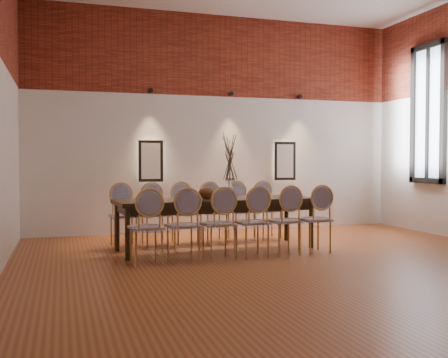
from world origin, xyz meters
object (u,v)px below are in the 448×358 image
object	(u,v)px
chair_far_a	(124,216)
bowl	(207,193)
chair_near_e	(284,221)
book	(220,197)
chair_far_e	(241,211)
chair_far_b	(155,214)
chair_near_f	(314,219)
dining_table	(216,224)
chair_far_d	(214,212)
chair_near_b	(183,226)
vase	(230,188)
chair_far_f	(268,210)
chair_near_a	(146,227)
chair_near_c	(219,224)
chair_near_d	(252,222)
chair_far_c	(185,213)

from	to	relation	value
chair_far_a	bowl	xyz separation A→B (m)	(1.11, -0.72, 0.37)
chair_near_e	book	world-z (taller)	chair_near_e
chair_far_a	chair_far_e	size ratio (longest dim) A/B	1.00
book	chair_far_b	bearing A→B (deg)	140.45
chair_near_f	chair_far_a	world-z (taller)	same
book	chair_far_a	bearing A→B (deg)	153.56
dining_table	chair_far_b	world-z (taller)	chair_far_b
chair_far_d	book	world-z (taller)	chair_far_d
chair_near_b	chair_far_d	world-z (taller)	same
chair_near_e	vase	distance (m)	1.00
chair_far_a	chair_far_b	size ratio (longest dim) A/B	1.00
chair_far_f	dining_table	bearing A→B (deg)	31.62
chair_near_a	chair_near_c	xyz separation A→B (m)	(0.97, 0.07, 0.00)
chair_far_e	chair_far_f	bearing A→B (deg)	-180.00
chair_near_a	chair_near_e	distance (m)	1.95
chair_near_d	chair_far_c	xyz separation A→B (m)	(-0.59, 1.46, 0.00)
dining_table	chair_far_e	distance (m)	1.05
chair_far_d	bowl	xyz separation A→B (m)	(-0.35, -0.83, 0.37)
chair_near_c	chair_far_c	bearing A→B (deg)	90.00
chair_far_f	chair_far_a	bearing A→B (deg)	0.00
chair_near_b	bowl	xyz separation A→B (m)	(0.52, 0.74, 0.37)
chair_near_d	chair_far_f	xyz separation A→B (m)	(0.86, 1.57, 0.00)
chair_near_a	book	world-z (taller)	chair_near_a
chair_near_e	vase	xyz separation A→B (m)	(-0.56, 0.71, 0.43)
chair_far_c	bowl	world-z (taller)	chair_far_c
vase	chair_far_c	bearing A→B (deg)	126.04
chair_near_f	book	xyz separation A→B (m)	(-1.21, 0.66, 0.30)
chair_far_d	book	bearing A→B (deg)	76.25
chair_near_c	chair_far_e	size ratio (longest dim) A/B	1.00
dining_table	bowl	size ratio (longest dim) A/B	12.18
chair_near_f	chair_far_c	xyz separation A→B (m)	(-1.57, 1.39, 0.00)
chair_near_d	vase	size ratio (longest dim) A/B	3.13
dining_table	book	world-z (taller)	book
chair_near_b	chair_far_e	distance (m)	2.09
chair_near_b	chair_near_c	size ratio (longest dim) A/B	1.00
chair_near_d	chair_far_b	size ratio (longest dim) A/B	1.00
chair_near_b	vase	size ratio (longest dim) A/B	3.13
chair_far_e	book	bearing A→B (deg)	48.33
chair_far_b	bowl	distance (m)	1.05
chair_near_e	chair_near_f	xyz separation A→B (m)	(0.49, 0.04, 0.00)
chair_near_f	book	bearing A→B (deg)	147.27
chair_far_b	chair_near_a	bearing A→B (deg)	72.00
chair_near_d	chair_far_f	bearing A→B (deg)	56.99
bowl	book	distance (m)	0.24
chair_near_e	chair_near_a	bearing A→B (deg)	180.00
chair_near_d	bowl	world-z (taller)	chair_near_d
chair_near_d	chair_far_f	world-z (taller)	same
chair_near_d	chair_near_e	world-z (taller)	same
chair_near_f	chair_far_f	xyz separation A→B (m)	(-0.11, 1.50, 0.00)
book	dining_table	bearing A→B (deg)	179.43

